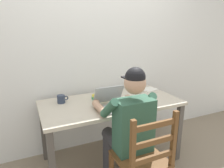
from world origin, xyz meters
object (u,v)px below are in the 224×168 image
Objects in this scene: seated_person at (128,123)px; wooden_chair at (143,161)px; laptop at (112,103)px; book_stack_main at (101,97)px; computer_mouse at (140,104)px; coffee_mug_dark at (61,99)px; desk at (111,109)px; coffee_mug_white at (137,90)px.

wooden_chair is (-0.00, -0.28, -0.23)m from seated_person.
laptop is 1.71× the size of book_stack_main.
computer_mouse is at bearing -14.30° from laptop.
computer_mouse is 0.47m from book_stack_main.
coffee_mug_dark reaches higher than book_stack_main.
laptop reaches higher than desk.
coffee_mug_white is (0.19, 0.37, 0.03)m from computer_mouse.
laptop reaches higher than wooden_chair.
wooden_chair is 7.62× the size of coffee_mug_dark.
coffee_mug_dark is at bearing 160.54° from desk.
seated_person is at bearing 90.00° from wooden_chair.
laptop is at bearing -36.98° from coffee_mug_dark.
coffee_mug_dark reaches higher than computer_mouse.
computer_mouse is 0.42m from coffee_mug_white.
book_stack_main is (-0.05, 0.56, 0.09)m from seated_person.
coffee_mug_white is 0.96m from coffee_mug_dark.
desk is 1.65× the size of wooden_chair.
coffee_mug_dark is at bearing 118.08° from wooden_chair.
wooden_chair reaches higher than coffee_mug_white.
desk is 8.04× the size of book_stack_main.
desk is 12.54× the size of coffee_mug_dark.
seated_person is 3.77× the size of laptop.
coffee_mug_dark is at bearing 150.74° from computer_mouse.
coffee_mug_dark is (-0.52, 0.19, 0.14)m from desk.
wooden_chair is 2.86× the size of laptop.
seated_person is 6.44× the size of book_stack_main.
coffee_mug_white is at bearing 3.12° from book_stack_main.
laptop reaches higher than book_stack_main.
computer_mouse is at bearing 61.96° from wooden_chair.
coffee_mug_white reaches higher than book_stack_main.
coffee_mug_white is at bearing 31.22° from laptop.
laptop is 0.31m from computer_mouse.
coffee_mug_dark is (-0.49, 0.65, 0.11)m from seated_person.
desk is at bearing -163.25° from coffee_mug_white.
wooden_chair is (-0.03, -0.74, -0.19)m from desk.
book_stack_main is at bearing 95.74° from laptop.
desk is at bearing 86.31° from seated_person.
book_stack_main is at bearing 95.56° from seated_person.
coffee_mug_dark is at bearing 143.02° from laptop.
wooden_chair reaches higher than desk.
computer_mouse is at bearing -45.53° from desk.
wooden_chair is 0.64m from computer_mouse.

